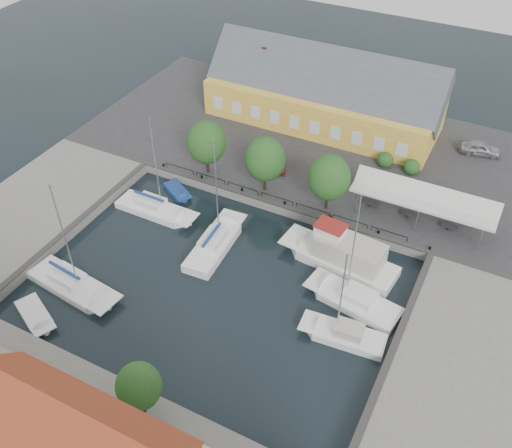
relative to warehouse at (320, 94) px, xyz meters
The scene contains 18 objects.
ground 28.82m from the warehouse, 84.77° to the right, with size 140.00×140.00×0.00m, color black.
north_quay 7.13m from the warehouse, 64.14° to the right, with size 56.00×26.00×1.00m, color #2D2D30.
west_quay 36.24m from the warehouse, 122.58° to the right, with size 12.00×24.00×1.00m, color slate.
east_quay 39.27m from the warehouse, 50.98° to the right, with size 12.00×24.00×1.00m, color slate.
quay_edge_fittings 23.99m from the warehouse, 83.67° to the right, with size 56.00×24.72×0.40m.
warehouse is the anchor object (origin of this frame).
tent_canopy 21.63m from the warehouse, 39.86° to the right, with size 14.00×4.00×2.83m.
quay_trees 16.37m from the warehouse, 87.91° to the right, with size 18.20×4.20×6.30m.
car_silver 19.87m from the warehouse, ahead, with size 1.85×4.59×1.56m, color #9FA0A6.
car_red 12.16m from the warehouse, 90.16° to the right, with size 1.38×3.97×1.31m, color maroon.
center_sailboat 26.09m from the warehouse, 90.27° to the right, with size 3.27×9.31×12.54m.
trawler 25.48m from the warehouse, 62.47° to the right, with size 11.73×4.57×5.00m.
east_boat_a 30.41m from the warehouse, 61.48° to the right, with size 9.02×4.22×12.27m.
east_boat_b 34.14m from the warehouse, 63.89° to the right, with size 7.37×2.95×10.00m.
west_boat_a 25.69m from the warehouse, 109.40° to the right, with size 9.20×2.72×12.02m.
west_boat_d 37.50m from the warehouse, 103.73° to the right, with size 9.82×3.95×12.63m.
launch_sw 41.62m from the warehouse, 103.10° to the right, with size 5.32×3.86×0.98m.
launch_nw 22.09m from the warehouse, 112.15° to the right, with size 4.34×3.48×0.88m.
Camera 1 is at (19.26, -31.71, 37.76)m, focal length 40.00 mm.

